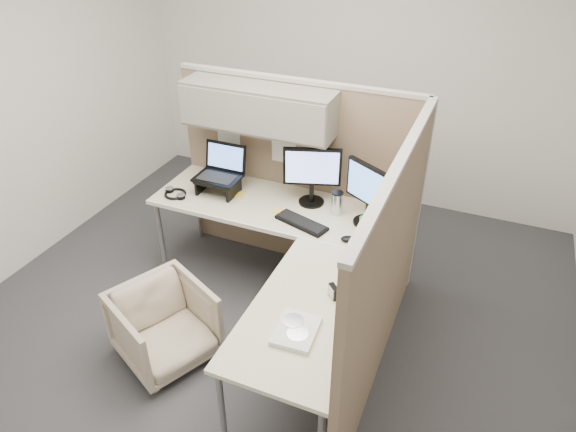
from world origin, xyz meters
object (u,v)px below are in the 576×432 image
at_px(desk, 284,245).
at_px(monitor_left, 312,172).
at_px(office_chair, 164,323).
at_px(keyboard, 302,223).

distance_m(desk, monitor_left, 0.63).
xyz_separation_m(office_chair, keyboard, (0.65, 0.90, 0.44)).
bearing_deg(desk, office_chair, -132.25).
height_order(desk, office_chair, desk).
bearing_deg(office_chair, monitor_left, -0.46).
distance_m(monitor_left, keyboard, 0.41).
bearing_deg(monitor_left, keyboard, -100.36).
relative_size(office_chair, monitor_left, 1.31).
bearing_deg(office_chair, keyboard, -9.70).
height_order(monitor_left, keyboard, monitor_left).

